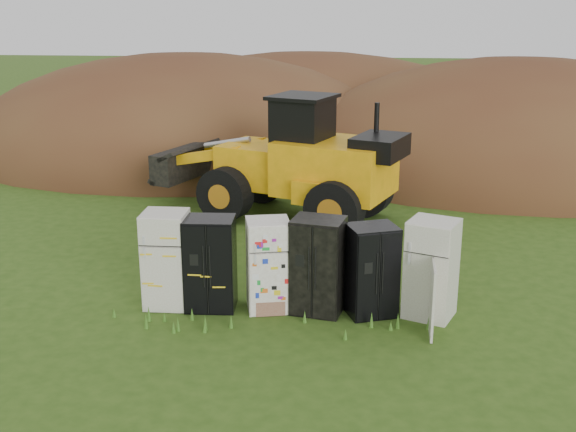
% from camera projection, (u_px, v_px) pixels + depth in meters
% --- Properties ---
extents(ground, '(120.00, 120.00, 0.00)m').
position_uv_depth(ground, '(294.00, 310.00, 13.30)').
color(ground, '#2E4D14').
rests_on(ground, ground).
extents(fridge_leftmost, '(0.80, 0.77, 1.80)m').
position_uv_depth(fridge_leftmost, '(166.00, 259.00, 13.27)').
color(fridge_leftmost, silver).
rests_on(fridge_leftmost, ground).
extents(fridge_black_side, '(0.93, 0.75, 1.73)m').
position_uv_depth(fridge_black_side, '(210.00, 264.00, 13.16)').
color(fridge_black_side, black).
rests_on(fridge_black_side, ground).
extents(fridge_sticker, '(0.90, 0.85, 1.71)m').
position_uv_depth(fridge_sticker, '(268.00, 265.00, 13.12)').
color(fridge_sticker, white).
rests_on(fridge_sticker, ground).
extents(fridge_dark_mid, '(1.04, 0.91, 1.77)m').
position_uv_depth(fridge_dark_mid, '(318.00, 266.00, 13.00)').
color(fridge_dark_mid, black).
rests_on(fridge_dark_mid, ground).
extents(fridge_black_right, '(1.02, 0.94, 1.67)m').
position_uv_depth(fridge_black_right, '(371.00, 270.00, 12.91)').
color(fridge_black_right, black).
rests_on(fridge_black_right, ground).
extents(fridge_open_door, '(1.04, 1.01, 1.80)m').
position_uv_depth(fridge_open_door, '(431.00, 269.00, 12.80)').
color(fridge_open_door, silver).
rests_on(fridge_open_door, ground).
extents(wheel_loader, '(7.16, 4.94, 3.21)m').
position_uv_depth(wheel_loader, '(275.00, 155.00, 18.70)').
color(wheel_loader, '#FBA910').
rests_on(wheel_loader, ground).
extents(dirt_mound_right, '(15.56, 11.41, 7.43)m').
position_uv_depth(dirt_mound_right, '(515.00, 169.00, 24.29)').
color(dirt_mound_right, '#4F2919').
rests_on(dirt_mound_right, ground).
extents(dirt_mound_left, '(16.69, 12.52, 7.33)m').
position_uv_depth(dirt_mound_left, '(188.00, 153.00, 26.79)').
color(dirt_mound_left, '#4F2919').
rests_on(dirt_mound_left, ground).
extents(dirt_mound_back, '(17.55, 11.70, 6.98)m').
position_uv_depth(dirt_mound_back, '(309.00, 138.00, 29.77)').
color(dirt_mound_back, '#4F2919').
rests_on(dirt_mound_back, ground).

